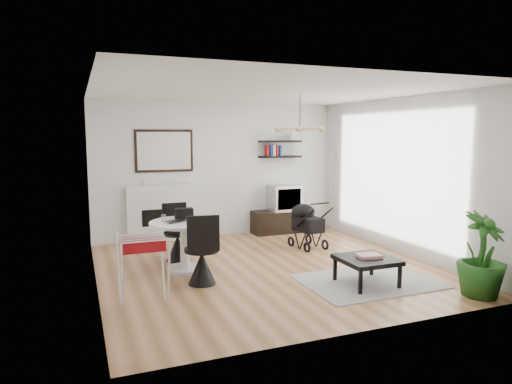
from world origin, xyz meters
name	(u,v)px	position (x,y,z in m)	size (l,w,h in m)	color
floor	(267,268)	(0.00, 0.00, 0.00)	(5.00, 5.00, 0.00)	olive
ceiling	(267,91)	(0.00, 0.00, 2.70)	(5.00, 5.00, 0.00)	white
wall_back	(219,170)	(0.00, 2.50, 1.35)	(5.00, 5.00, 0.00)	white
wall_left	(93,189)	(-2.50, 0.00, 1.35)	(5.00, 5.00, 0.00)	white
wall_right	(401,176)	(2.50, 0.00, 1.35)	(5.00, 5.00, 0.00)	white
sheer_curtain	(388,175)	(2.40, 0.20, 1.35)	(0.04, 3.60, 2.60)	white
fireplace	(166,206)	(-1.10, 2.42, 0.69)	(1.50, 0.17, 2.16)	white
shelf_lower	(280,157)	(1.30, 2.37, 1.60)	(0.90, 0.25, 0.04)	black
shelf_upper	(280,141)	(1.30, 2.37, 1.92)	(0.90, 0.25, 0.04)	black
pendant_lamp	(300,129)	(0.70, 0.30, 2.15)	(0.90, 0.90, 0.10)	tan
tv_console	(282,221)	(1.30, 2.27, 0.24)	(1.27, 0.44, 0.47)	black
crt_tv	(284,198)	(1.35, 2.27, 0.74)	(0.61, 0.54, 0.54)	silver
dining_table	(185,238)	(-1.21, 0.31, 0.51)	(1.05, 1.05, 0.77)	white
laptop	(179,221)	(-1.31, 0.26, 0.78)	(0.36, 0.23, 0.03)	black
black_bag	(184,214)	(-1.17, 0.52, 0.85)	(0.27, 0.16, 0.16)	black
newspaper	(196,222)	(-1.07, 0.17, 0.77)	(0.31, 0.26, 0.01)	beige
drinking_glass	(164,218)	(-1.50, 0.44, 0.82)	(0.06, 0.06, 0.10)	white
chair_far	(177,243)	(-1.20, 0.94, 0.30)	(0.45, 0.45, 0.94)	black
chair_near	(202,262)	(-1.13, -0.39, 0.32)	(0.49, 0.50, 1.00)	black
drying_rack	(143,269)	(-1.99, -0.90, 0.45)	(0.57, 0.54, 0.86)	white
stroller	(306,227)	(1.19, 0.95, 0.38)	(0.53, 0.76, 0.89)	black
rug	(368,281)	(1.07, -1.14, 0.01)	(1.85, 1.34, 0.01)	#949494
coffee_table	(367,260)	(0.97, -1.24, 0.34)	(0.73, 0.73, 0.37)	black
magazines	(369,256)	(1.00, -1.24, 0.41)	(0.31, 0.24, 0.04)	#DA4636
potted_plant	(482,255)	(2.06, -2.16, 0.54)	(0.61, 0.61, 1.09)	#1F5317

